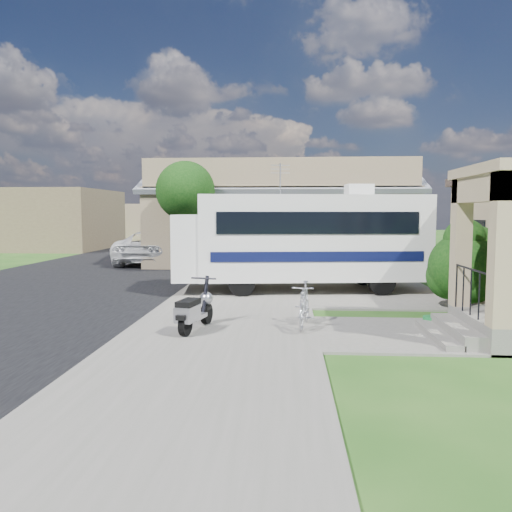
# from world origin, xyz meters

# --- Properties ---
(ground) EXTENTS (120.00, 120.00, 0.00)m
(ground) POSITION_xyz_m (0.00, 0.00, 0.00)
(ground) COLOR #1C4813
(street_slab) EXTENTS (9.00, 80.00, 0.02)m
(street_slab) POSITION_xyz_m (-7.50, 10.00, 0.01)
(street_slab) COLOR black
(street_slab) RESTS_ON ground
(sidewalk_slab) EXTENTS (4.00, 80.00, 0.06)m
(sidewalk_slab) POSITION_xyz_m (-1.00, 10.00, 0.03)
(sidewalk_slab) COLOR #626058
(sidewalk_slab) RESTS_ON ground
(driveway_slab) EXTENTS (7.00, 6.00, 0.05)m
(driveway_slab) POSITION_xyz_m (1.50, 4.50, 0.03)
(driveway_slab) COLOR #626058
(driveway_slab) RESTS_ON ground
(walk_slab) EXTENTS (4.00, 3.00, 0.05)m
(walk_slab) POSITION_xyz_m (3.00, -1.00, 0.03)
(walk_slab) COLOR #626058
(walk_slab) RESTS_ON ground
(warehouse) EXTENTS (12.50, 8.40, 5.04)m
(warehouse) POSITION_xyz_m (0.00, 13.97, 1.99)
(warehouse) COLOR #866D54
(warehouse) RESTS_ON ground
(distant_bldg_far) EXTENTS (10.00, 8.00, 4.00)m
(distant_bldg_far) POSITION_xyz_m (-17.00, 22.00, 2.00)
(distant_bldg_far) COLOR brown
(distant_bldg_far) RESTS_ON ground
(distant_bldg_near) EXTENTS (8.00, 7.00, 3.20)m
(distant_bldg_near) POSITION_xyz_m (-15.00, 34.00, 1.60)
(distant_bldg_near) COLOR #866D54
(distant_bldg_near) RESTS_ON ground
(street_tree_a) EXTENTS (2.44, 2.40, 4.58)m
(street_tree_a) POSITION_xyz_m (-3.70, 9.05, 3.25)
(street_tree_a) COLOR black
(street_tree_a) RESTS_ON ground
(street_tree_b) EXTENTS (2.44, 2.40, 4.73)m
(street_tree_b) POSITION_xyz_m (-3.70, 19.05, 3.39)
(street_tree_b) COLOR black
(street_tree_b) RESTS_ON ground
(street_tree_c) EXTENTS (2.44, 2.40, 4.42)m
(street_tree_c) POSITION_xyz_m (-3.70, 28.05, 3.10)
(street_tree_c) COLOR black
(street_tree_c) RESTS_ON ground
(motorhome) EXTENTS (7.96, 3.29, 3.96)m
(motorhome) POSITION_xyz_m (0.82, 4.52, 1.70)
(motorhome) COLOR silver
(motorhome) RESTS_ON ground
(shrub) EXTENTS (1.91, 1.82, 2.35)m
(shrub) POSITION_xyz_m (4.87, 1.72, 1.20)
(shrub) COLOR black
(shrub) RESTS_ON ground
(scooter) EXTENTS (0.70, 1.61, 1.06)m
(scooter) POSITION_xyz_m (-1.54, -1.13, 0.48)
(scooter) COLOR black
(scooter) RESTS_ON ground
(bicycle) EXTENTS (0.67, 1.65, 0.96)m
(bicycle) POSITION_xyz_m (0.74, -0.64, 0.48)
(bicycle) COLOR #A8A8B0
(bicycle) RESTS_ON ground
(pickup_truck) EXTENTS (2.87, 5.85, 1.60)m
(pickup_truck) POSITION_xyz_m (-6.09, 12.80, 0.80)
(pickup_truck) COLOR silver
(pickup_truck) RESTS_ON ground
(van) EXTENTS (3.16, 6.56, 1.84)m
(van) POSITION_xyz_m (-6.44, 20.59, 0.92)
(van) COLOR silver
(van) RESTS_ON ground
(garden_hose) EXTENTS (0.41, 0.41, 0.19)m
(garden_hose) POSITION_xyz_m (3.57, -0.12, 0.09)
(garden_hose) COLOR #16702F
(garden_hose) RESTS_ON ground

